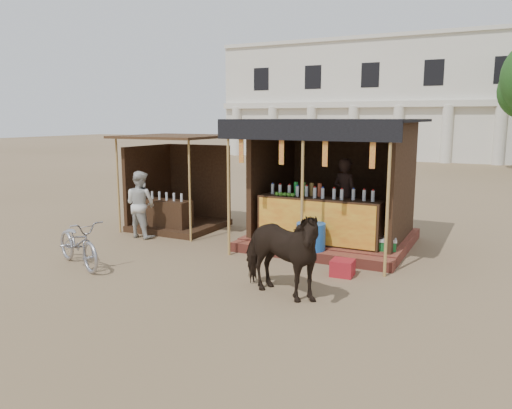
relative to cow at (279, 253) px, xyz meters
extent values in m
plane|color=#846B4C|center=(-1.32, 0.24, -0.72)|extent=(120.00, 120.00, 0.00)
cube|color=#973F31|center=(-0.32, 3.74, -0.61)|extent=(3.40, 2.80, 0.22)
cube|color=#973F31|center=(-0.32, 2.19, -0.62)|extent=(3.40, 0.35, 0.20)
cube|color=#3A2615|center=(-0.32, 2.79, -0.02)|extent=(2.60, 0.55, 0.95)
cube|color=orange|center=(-0.32, 2.50, -0.02)|extent=(2.50, 0.02, 0.88)
cube|color=#3A2615|center=(-0.32, 4.99, 0.75)|extent=(3.00, 0.12, 2.50)
cube|color=#3A2615|center=(-1.82, 3.74, 0.75)|extent=(0.12, 2.50, 2.50)
cube|color=#3A2615|center=(1.18, 3.74, 0.75)|extent=(0.12, 2.50, 2.50)
cube|color=black|center=(-0.32, 3.54, 2.03)|extent=(3.60, 3.60, 0.06)
cube|color=black|center=(-0.32, 1.76, 1.85)|extent=(3.60, 0.06, 0.36)
cylinder|color=tan|center=(-1.92, 1.79, 0.66)|extent=(0.06, 0.06, 2.75)
cylinder|color=tan|center=(-0.32, 1.79, 0.66)|extent=(0.06, 0.06, 2.75)
cylinder|color=tan|center=(1.28, 1.79, 0.66)|extent=(0.06, 0.06, 2.75)
cube|color=red|center=(-1.62, 1.79, 1.48)|extent=(0.10, 0.02, 0.55)
cube|color=red|center=(-0.75, 1.79, 1.48)|extent=(0.10, 0.02, 0.55)
cube|color=red|center=(0.11, 1.79, 1.48)|extent=(0.10, 0.02, 0.55)
cube|color=red|center=(0.98, 1.79, 1.48)|extent=(0.10, 0.02, 0.55)
imported|color=black|center=(-0.09, 3.84, 0.35)|extent=(0.73, 0.62, 1.71)
cube|color=#3A2615|center=(-4.32, 3.44, -0.64)|extent=(2.00, 2.00, 0.15)
cube|color=#3A2615|center=(-4.32, 4.39, 0.33)|extent=(1.90, 0.10, 2.10)
cube|color=#3A2615|center=(-5.27, 3.44, 0.33)|extent=(0.10, 1.90, 2.10)
cube|color=#472D19|center=(-4.32, 3.34, 1.63)|extent=(2.40, 2.40, 0.06)
cylinder|color=tan|center=(-5.37, 2.39, 0.46)|extent=(0.05, 0.05, 2.35)
cylinder|color=tan|center=(-3.27, 2.39, 0.46)|extent=(0.05, 0.05, 2.35)
cube|color=#3A2615|center=(-4.32, 2.94, -0.32)|extent=(1.20, 0.50, 0.80)
imported|color=black|center=(0.00, 0.00, 0.00)|extent=(1.85, 1.22, 1.44)
imported|color=#9999A1|center=(-4.09, -0.19, -0.26)|extent=(1.85, 1.24, 0.92)
imported|color=silver|center=(-4.57, 2.24, 0.07)|extent=(0.82, 0.66, 1.58)
cylinder|color=blue|center=(-0.30, 2.24, -0.35)|extent=(0.71, 0.71, 0.74)
cube|color=#A31B23|center=(0.59, 1.49, -0.57)|extent=(0.41, 0.40, 0.29)
cube|color=#1B7C33|center=(0.94, 2.84, -0.52)|extent=(0.71, 0.56, 0.40)
cube|color=white|center=(0.94, 2.84, -0.29)|extent=(0.73, 0.59, 0.06)
cube|color=silver|center=(-3.32, 30.24, 3.28)|extent=(26.00, 7.00, 8.00)
cube|color=silver|center=(-3.32, 26.64, 2.98)|extent=(26.00, 0.50, 0.40)
cube|color=silver|center=(-3.32, 26.74, 7.33)|extent=(26.00, 0.30, 0.25)
cylinder|color=silver|center=(-15.32, 26.64, 1.08)|extent=(0.70, 0.70, 3.60)
cylinder|color=silver|center=(-12.32, 26.64, 1.08)|extent=(0.70, 0.70, 3.60)
cylinder|color=silver|center=(-9.32, 26.64, 1.08)|extent=(0.70, 0.70, 3.60)
cylinder|color=silver|center=(-6.32, 26.64, 1.08)|extent=(0.70, 0.70, 3.60)
cylinder|color=silver|center=(-3.32, 26.64, 1.08)|extent=(0.70, 0.70, 3.60)
cylinder|color=silver|center=(-0.32, 26.64, 1.08)|extent=(0.70, 0.70, 3.60)
cylinder|color=silver|center=(2.68, 26.64, 1.08)|extent=(0.70, 0.70, 3.60)
camera|label=1|loc=(3.05, -6.92, 2.08)|focal=35.00mm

